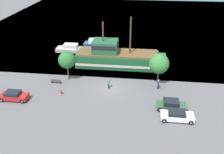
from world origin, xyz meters
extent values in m
plane|color=#5B5B5E|center=(0.00, 0.00, 0.00)|extent=(160.00, 160.00, 0.00)
plane|color=#38667F|center=(0.00, 44.00, 0.00)|extent=(80.00, 80.00, 0.00)
cube|color=#1E5633|center=(0.36, 9.43, 1.25)|extent=(15.71, 4.92, 2.50)
cube|color=silver|center=(0.36, 9.43, 0.87)|extent=(15.39, 5.00, 0.45)
cube|color=#1E5633|center=(8.81, 9.43, 1.62)|extent=(1.40, 2.71, 1.75)
cube|color=brown|center=(0.36, 9.43, 2.62)|extent=(15.08, 4.53, 0.25)
cube|color=#1E5633|center=(-2.00, 9.43, 3.84)|extent=(4.71, 3.94, 2.19)
cube|color=black|center=(-2.00, 9.43, 4.17)|extent=(4.48, 4.00, 0.79)
cylinder|color=#4C331E|center=(2.72, 9.43, 6.16)|extent=(0.28, 0.28, 6.83)
cylinder|color=#4C331E|center=(-2.39, 9.43, 5.65)|extent=(0.28, 0.28, 5.80)
cube|color=#B7B2A8|center=(-10.11, 15.71, 0.39)|extent=(7.47, 2.50, 0.78)
cube|color=silver|center=(-10.67, 15.71, 1.22)|extent=(2.99, 1.95, 0.87)
cube|color=black|center=(-9.77, 15.71, 1.22)|extent=(0.12, 1.75, 0.70)
cube|color=navy|center=(-5.77, 18.98, 0.51)|extent=(5.13, 2.31, 1.03)
cube|color=silver|center=(-6.16, 18.98, 1.47)|extent=(2.05, 1.80, 0.88)
cube|color=black|center=(-5.54, 18.98, 1.47)|extent=(0.12, 1.62, 0.71)
cube|color=#2D5B38|center=(9.46, -4.57, 0.53)|extent=(4.20, 1.85, 0.56)
cube|color=black|center=(9.33, -4.57, 1.13)|extent=(2.19, 1.66, 0.64)
cylinder|color=black|center=(11.10, -5.40, 0.33)|extent=(0.67, 0.22, 0.67)
cylinder|color=gray|center=(11.10, -5.40, 0.33)|extent=(0.25, 0.25, 0.25)
cylinder|color=black|center=(11.10, -3.73, 0.33)|extent=(0.67, 0.22, 0.67)
cylinder|color=gray|center=(11.10, -3.73, 0.33)|extent=(0.25, 0.25, 0.25)
cylinder|color=black|center=(7.83, -5.40, 0.33)|extent=(0.67, 0.22, 0.67)
cylinder|color=gray|center=(7.83, -5.40, 0.33)|extent=(0.25, 0.25, 0.25)
cylinder|color=black|center=(7.83, -3.73, 0.33)|extent=(0.67, 0.22, 0.67)
cylinder|color=gray|center=(7.83, -3.73, 0.33)|extent=(0.25, 0.25, 0.25)
cube|color=#B21E1E|center=(-13.83, -4.88, 0.59)|extent=(4.13, 1.81, 0.68)
cube|color=black|center=(-13.95, -4.88, 1.17)|extent=(2.15, 1.63, 0.47)
cylinder|color=black|center=(-12.23, -5.70, 0.33)|extent=(0.67, 0.22, 0.67)
cylinder|color=gray|center=(-12.23, -5.70, 0.33)|extent=(0.25, 0.25, 0.25)
cylinder|color=black|center=(-12.23, -4.07, 0.33)|extent=(0.67, 0.22, 0.67)
cylinder|color=gray|center=(-12.23, -4.07, 0.33)|extent=(0.25, 0.25, 0.25)
cylinder|color=black|center=(-15.43, -5.70, 0.33)|extent=(0.67, 0.22, 0.67)
cylinder|color=gray|center=(-15.43, -5.70, 0.33)|extent=(0.25, 0.25, 0.25)
cylinder|color=black|center=(-15.43, -4.07, 0.33)|extent=(0.67, 0.22, 0.67)
cylinder|color=gray|center=(-15.43, -4.07, 0.33)|extent=(0.25, 0.25, 0.25)
cube|color=white|center=(9.95, -7.10, 0.60)|extent=(4.33, 1.75, 0.70)
cube|color=black|center=(9.82, -7.10, 1.18)|extent=(2.25, 1.58, 0.46)
cylinder|color=black|center=(11.66, -7.89, 0.33)|extent=(0.66, 0.22, 0.66)
cylinder|color=gray|center=(11.66, -7.89, 0.33)|extent=(0.25, 0.25, 0.25)
cylinder|color=black|center=(11.66, -6.31, 0.33)|extent=(0.66, 0.22, 0.66)
cylinder|color=gray|center=(11.66, -6.31, 0.33)|extent=(0.25, 0.25, 0.25)
cylinder|color=black|center=(8.25, -7.89, 0.33)|extent=(0.66, 0.22, 0.66)
cylinder|color=gray|center=(8.25, -7.89, 0.33)|extent=(0.25, 0.25, 0.25)
cylinder|color=black|center=(8.25, -6.31, 0.33)|extent=(0.66, 0.22, 0.66)
cylinder|color=gray|center=(8.25, -6.31, 0.33)|extent=(0.25, 0.25, 0.25)
cylinder|color=red|center=(-7.30, -2.46, 0.28)|extent=(0.22, 0.22, 0.56)
sphere|color=red|center=(-7.30, -2.46, 0.64)|extent=(0.25, 0.25, 0.25)
cylinder|color=red|center=(-7.46, -2.46, 0.31)|extent=(0.10, 0.09, 0.09)
cylinder|color=red|center=(-7.14, -2.46, 0.31)|extent=(0.10, 0.09, 0.09)
cube|color=#4C4742|center=(-9.29, 0.96, 0.42)|extent=(1.61, 0.45, 0.05)
cube|color=#4C4742|center=(-9.29, 0.77, 0.65)|extent=(1.61, 0.06, 0.40)
cube|color=#2D2D2D|center=(-10.03, 0.96, 0.20)|extent=(0.12, 0.36, 0.40)
cube|color=#2D2D2D|center=(-8.54, 0.96, 0.20)|extent=(0.12, 0.36, 0.40)
cylinder|color=#232838|center=(-0.16, 0.28, 0.40)|extent=(0.27, 0.27, 0.80)
cylinder|color=#337F4C|center=(-0.16, 0.28, 1.11)|extent=(0.32, 0.32, 0.62)
sphere|color=#8C664C|center=(-0.16, 0.28, 1.52)|extent=(0.22, 0.22, 0.22)
cylinder|color=#232838|center=(7.82, 0.98, 0.42)|extent=(0.27, 0.27, 0.84)
cylinder|color=#2D4C93|center=(7.82, 0.98, 1.16)|extent=(0.32, 0.32, 0.65)
sphere|color=beige|center=(7.82, 0.98, 1.60)|extent=(0.23, 0.23, 0.23)
cylinder|color=brown|center=(-7.52, 2.53, 1.22)|extent=(0.24, 0.24, 2.44)
sphere|color=#286B2D|center=(-7.52, 2.53, 3.68)|extent=(2.92, 2.92, 2.92)
cylinder|color=brown|center=(7.81, 3.04, 1.08)|extent=(0.24, 0.24, 2.16)
sphere|color=#337A38|center=(7.81, 3.04, 3.57)|extent=(3.32, 3.32, 3.32)
camera|label=1|loc=(4.57, -34.84, 20.37)|focal=40.00mm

